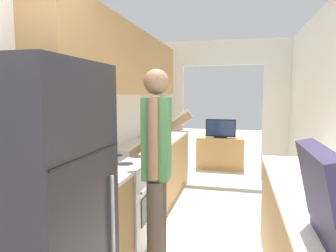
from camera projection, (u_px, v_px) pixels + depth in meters
The scene contains 10 objects.
wall_left at pixel (105, 93), 3.23m from camera, with size 0.38×7.05×2.50m.
wall_far_with_doorway at pixel (222, 100), 5.45m from camera, with size 2.73×0.06×2.50m.
counter_left at pixel (147, 177), 3.99m from camera, with size 0.62×3.52×0.89m.
refrigerator at pixel (32, 219), 1.66m from camera, with size 0.76×0.72×1.72m.
range_oven at pixel (120, 201), 3.07m from camera, with size 0.66×0.78×1.03m.
person at pixel (157, 170), 2.40m from camera, with size 0.56×0.39×1.74m.
book_stack at pixel (329, 184), 2.01m from camera, with size 0.25×0.27×0.11m.
tv_cabinet at pixel (220, 153), 6.16m from camera, with size 0.95×0.42×0.65m.
television at pixel (221, 129), 6.06m from camera, with size 0.60×0.16×0.38m.
knife at pixel (139, 149), 3.55m from camera, with size 0.11×0.32×0.02m.
Camera 1 is at (0.30, -0.87, 1.56)m, focal length 32.00 mm.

